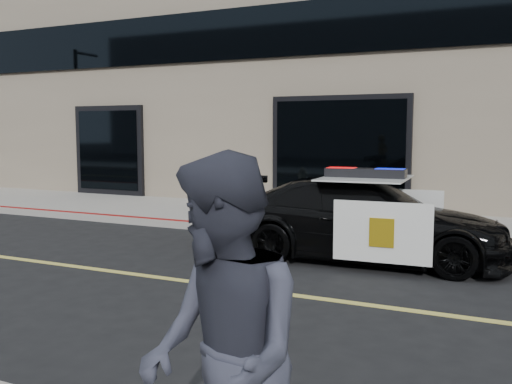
% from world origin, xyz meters
% --- Properties ---
extents(ground, '(120.00, 120.00, 0.00)m').
position_xyz_m(ground, '(0.00, 0.00, 0.00)').
color(ground, black).
rests_on(ground, ground).
extents(sidewalk_n, '(60.00, 3.50, 0.15)m').
position_xyz_m(sidewalk_n, '(0.00, 5.25, 0.07)').
color(sidewalk_n, gray).
rests_on(sidewalk_n, ground).
extents(police_car, '(2.30, 4.62, 1.45)m').
position_xyz_m(police_car, '(0.85, 2.29, 0.65)').
color(police_car, black).
rests_on(police_car, ground).
extents(fire_hydrant, '(0.37, 0.51, 0.81)m').
position_xyz_m(fire_hydrant, '(-2.83, 4.38, 0.53)').
color(fire_hydrant, beige).
rests_on(fire_hydrant, sidewalk_n).
extents(pedestrian_b, '(1.54, 1.54, 1.80)m').
position_xyz_m(pedestrian_b, '(1.92, -4.33, 1.05)').
color(pedestrian_b, '#333543').
rests_on(pedestrian_b, sidewalk_s).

